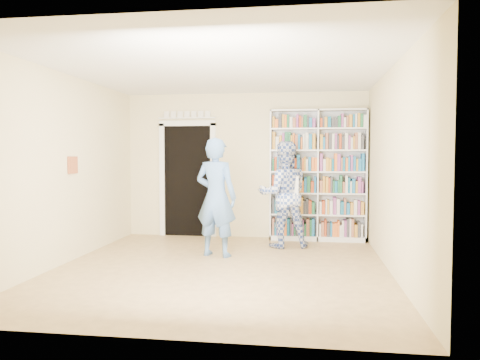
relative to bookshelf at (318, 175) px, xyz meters
name	(u,v)px	position (x,y,z in m)	size (l,w,h in m)	color
floor	(221,268)	(-1.35, -2.34, -1.19)	(5.00, 5.00, 0.00)	olive
ceiling	(220,68)	(-1.35, -2.34, 1.51)	(5.00, 5.00, 0.00)	white
wall_back	(245,166)	(-1.35, 0.16, 0.16)	(4.50, 4.50, 0.00)	beige
wall_left	(65,169)	(-3.60, -2.34, 0.16)	(5.00, 5.00, 0.00)	beige
wall_right	(393,170)	(0.90, -2.34, 0.16)	(5.00, 5.00, 0.00)	beige
bookshelf	(318,175)	(0.00, 0.00, 0.00)	(1.72, 0.32, 2.36)	white
doorway	(188,174)	(-2.45, 0.13, -0.01)	(1.10, 0.08, 2.43)	black
wall_art	(73,165)	(-3.58, -2.14, 0.21)	(0.03, 0.25, 0.25)	maroon
man_blue	(216,197)	(-1.56, -1.58, -0.29)	(0.66, 0.43, 1.81)	#4F78B1
man_plaid	(284,194)	(-0.58, -0.72, -0.31)	(0.86, 0.67, 1.78)	#324B99
paper_sheet	(292,186)	(-0.44, -0.89, -0.15)	(0.22, 0.01, 0.31)	white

